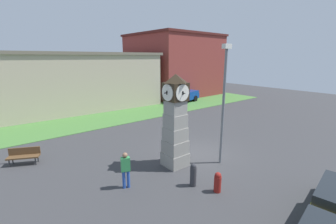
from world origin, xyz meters
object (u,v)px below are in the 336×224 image
object	(u,v)px
pedestrian_near_bench	(126,168)
bench	(24,155)
bollard_near_tower	(193,174)
street_lamp_near_road	(224,98)
bollard_mid_row	(218,182)
pickup_truck	(183,95)
clock_tower	(175,123)

from	to	relation	value
pedestrian_near_bench	bench	bearing A→B (deg)	120.40
bollard_near_tower	street_lamp_near_road	world-z (taller)	street_lamp_near_road
bollard_near_tower	street_lamp_near_road	bearing A→B (deg)	14.33
bollard_mid_row	pickup_truck	bearing A→B (deg)	52.19
pickup_truck	street_lamp_near_road	bearing A→B (deg)	-125.21
clock_tower	pickup_truck	xyz separation A→B (m)	(12.15, 12.78, -1.46)
clock_tower	pedestrian_near_bench	world-z (taller)	clock_tower
bollard_mid_row	street_lamp_near_road	bearing A→B (deg)	36.50
clock_tower	bollard_near_tower	bearing A→B (deg)	-107.81
pickup_truck	bench	bearing A→B (deg)	-158.06
bollard_mid_row	pickup_truck	xyz separation A→B (m)	(12.32, 15.87, 0.46)
bollard_mid_row	bench	xyz separation A→B (m)	(-6.28, 8.38, 0.06)
bench	pedestrian_near_bench	size ratio (longest dim) A/B	0.98
street_lamp_near_road	clock_tower	bearing A→B (deg)	147.96
clock_tower	pedestrian_near_bench	distance (m)	3.47
bollard_mid_row	pickup_truck	size ratio (longest dim) A/B	0.18
clock_tower	pedestrian_near_bench	size ratio (longest dim) A/B	2.90
bollard_mid_row	pedestrian_near_bench	xyz separation A→B (m)	(-2.98, 2.77, 0.51)
pickup_truck	street_lamp_near_road	distance (m)	17.53
bollard_near_tower	pedestrian_near_bench	bearing A→B (deg)	144.68
pickup_truck	bench	size ratio (longest dim) A/B	3.09
street_lamp_near_road	bollard_near_tower	bearing A→B (deg)	-165.67
bench	pickup_truck	bearing A→B (deg)	21.94
clock_tower	street_lamp_near_road	distance (m)	2.88
pickup_truck	street_lamp_near_road	world-z (taller)	street_lamp_near_road
clock_tower	bench	bearing A→B (deg)	140.61
pickup_truck	pedestrian_near_bench	distance (m)	20.15
bollard_mid_row	pedestrian_near_bench	size ratio (longest dim) A/B	0.54
clock_tower	street_lamp_near_road	size ratio (longest dim) A/B	0.77
clock_tower	bollard_mid_row	world-z (taller)	clock_tower
pickup_truck	pedestrian_near_bench	xyz separation A→B (m)	(-15.30, -13.11, 0.05)
pedestrian_near_bench	street_lamp_near_road	size ratio (longest dim) A/B	0.27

